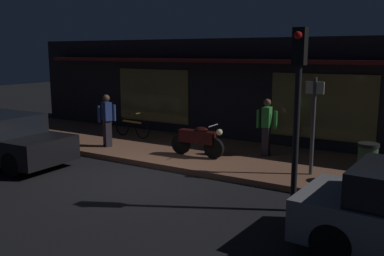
# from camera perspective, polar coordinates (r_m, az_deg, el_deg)

# --- Properties ---
(ground_plane) EXTENTS (60.00, 60.00, 0.00)m
(ground_plane) POSITION_cam_1_polar(r_m,az_deg,el_deg) (10.81, -7.42, -6.82)
(ground_plane) COLOR black
(sidewalk_slab) EXTENTS (18.00, 4.00, 0.15)m
(sidewalk_slab) POSITION_cam_1_polar(r_m,az_deg,el_deg) (13.17, 0.82, -3.30)
(sidewalk_slab) COLOR brown
(sidewalk_slab) RESTS_ON ground_plane
(storefront_building) EXTENTS (18.00, 3.30, 3.60)m
(storefront_building) POSITION_cam_1_polar(r_m,az_deg,el_deg) (15.86, 7.15, 5.27)
(storefront_building) COLOR black
(storefront_building) RESTS_ON ground_plane
(motorcycle) EXTENTS (1.70, 0.55, 0.97)m
(motorcycle) POSITION_cam_1_polar(r_m,az_deg,el_deg) (12.27, 0.82, -1.56)
(motorcycle) COLOR black
(motorcycle) RESTS_ON sidewalk_slab
(bicycle_parked) EXTENTS (1.66, 0.42, 0.91)m
(bicycle_parked) POSITION_cam_1_polar(r_m,az_deg,el_deg) (15.25, -8.07, 0.13)
(bicycle_parked) COLOR black
(bicycle_parked) RESTS_ON sidewalk_slab
(person_photographer) EXTENTS (0.44, 0.59, 1.67)m
(person_photographer) POSITION_cam_1_polar(r_m,az_deg,el_deg) (13.77, -11.36, 1.14)
(person_photographer) COLOR #28232D
(person_photographer) RESTS_ON sidewalk_slab
(person_bystander) EXTENTS (0.62, 0.41, 1.67)m
(person_bystander) POSITION_cam_1_polar(r_m,az_deg,el_deg) (12.49, 9.98, 0.28)
(person_bystander) COLOR #28232D
(person_bystander) RESTS_ON sidewalk_slab
(sign_post) EXTENTS (0.44, 0.09, 2.40)m
(sign_post) POSITION_cam_1_polar(r_m,az_deg,el_deg) (10.72, 15.98, 1.02)
(sign_post) COLOR #47474C
(sign_post) RESTS_ON sidewalk_slab
(trash_bin) EXTENTS (0.48, 0.48, 0.93)m
(trash_bin) POSITION_cam_1_polar(r_m,az_deg,el_deg) (10.65, 22.48, -4.32)
(trash_bin) COLOR #2D4C33
(trash_bin) RESTS_ON sidewalk_slab
(traffic_light_pole) EXTENTS (0.24, 0.33, 3.60)m
(traffic_light_pole) POSITION_cam_1_polar(r_m,az_deg,el_deg) (8.38, 14.04, 5.31)
(traffic_light_pole) COLOR black
(traffic_light_pole) RESTS_ON ground_plane
(parked_car_far) EXTENTS (4.15, 1.89, 1.42)m
(parked_car_far) POSITION_cam_1_polar(r_m,az_deg,el_deg) (13.20, -24.07, -1.37)
(parked_car_far) COLOR black
(parked_car_far) RESTS_ON ground_plane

